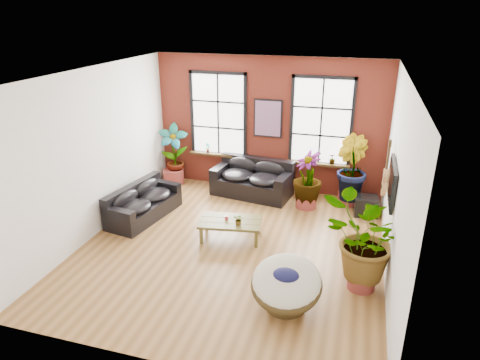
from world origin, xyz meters
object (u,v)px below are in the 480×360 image
(coffee_table, at_px, (230,223))
(sofa_back, at_px, (253,179))
(papasan_chair, at_px, (286,284))
(sofa_left, at_px, (142,203))

(coffee_table, bearing_deg, sofa_back, 84.17)
(coffee_table, bearing_deg, papasan_chair, -60.09)
(sofa_left, height_order, coffee_table, sofa_left)
(sofa_back, relative_size, coffee_table, 1.53)
(sofa_left, relative_size, coffee_table, 1.47)
(sofa_left, relative_size, papasan_chair, 1.73)
(sofa_back, bearing_deg, sofa_left, -128.47)
(sofa_back, height_order, sofa_left, sofa_back)
(sofa_back, xyz_separation_m, sofa_left, (-2.15, -2.00, -0.07))
(sofa_back, distance_m, sofa_left, 2.94)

